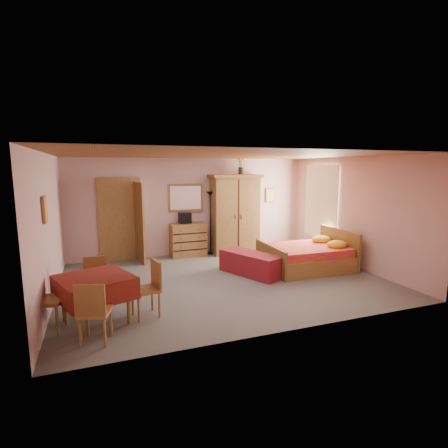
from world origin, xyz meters
name	(u,v)px	position (x,y,z in m)	size (l,w,h in m)	color
floor	(224,280)	(0.00, 0.00, 0.00)	(6.50, 6.50, 0.00)	#605B54
ceiling	(225,155)	(0.00, 0.00, 2.60)	(6.50, 6.50, 0.00)	brown
wall_back	(193,207)	(0.00, 2.50, 1.30)	(6.50, 0.10, 2.60)	tan
wall_front	(287,244)	(0.00, -2.50, 1.30)	(6.50, 0.10, 2.60)	tan
wall_left	(49,229)	(-3.25, 0.00, 1.30)	(0.10, 5.00, 2.60)	tan
wall_right	(353,212)	(3.25, 0.00, 1.30)	(0.10, 5.00, 2.60)	tan
doorway	(120,220)	(-1.90, 2.47, 1.02)	(1.06, 0.12, 2.15)	#9E6B35
window	(321,202)	(3.21, 1.20, 1.45)	(0.08, 1.40, 1.95)	white
picture_left	(45,210)	(-3.22, -0.60, 1.70)	(0.04, 0.32, 0.42)	orange
picture_back	(270,195)	(2.35, 2.47, 1.55)	(0.30, 0.04, 0.40)	#D8BF59
chest_of_drawers	(188,240)	(-0.20, 2.27, 0.44)	(0.94, 0.47, 0.88)	#905E31
wall_mirror	(185,198)	(-0.20, 2.48, 1.55)	(0.95, 0.05, 0.75)	white
stereo	(185,218)	(-0.26, 2.32, 1.03)	(0.31, 0.23, 0.29)	black
floor_lamp	(210,223)	(0.43, 2.29, 0.86)	(0.22, 0.22, 1.71)	black
wardrobe	(235,214)	(1.10, 2.17, 1.08)	(1.38, 0.71, 2.17)	brown
sunflower_vase	(241,165)	(1.29, 2.18, 2.43)	(0.21, 0.21, 0.52)	yellow
bed	(306,250)	(2.08, 0.15, 0.44)	(1.92, 1.51, 0.89)	#CD144F
bench	(251,264)	(0.69, 0.17, 0.24)	(0.54, 1.47, 0.49)	maroon
dining_table	(96,300)	(-2.55, -1.24, 0.37)	(1.00, 1.00, 0.73)	maroon
chair_south	(95,311)	(-2.55, -1.86, 0.43)	(0.39, 0.39, 0.87)	#AB7D3A
chair_north	(96,283)	(-2.54, -0.54, 0.41)	(0.38, 0.38, 0.83)	olive
chair_west	(47,300)	(-3.19, -1.30, 0.48)	(0.43, 0.43, 0.96)	olive
chair_east	(145,289)	(-1.80, -1.25, 0.45)	(0.41, 0.41, 0.89)	#A96E39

